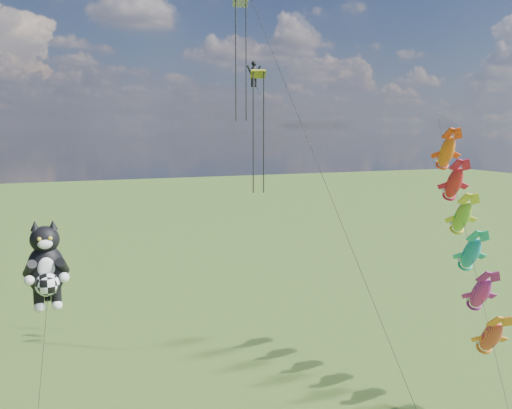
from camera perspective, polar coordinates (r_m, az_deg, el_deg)
name	(u,v)px	position (r m, az deg, el deg)	size (l,w,h in m)	color
cat_kite_rig	(46,266)	(34.17, -20.26, -5.81)	(2.53, 4.14, 11.17)	brown
fish_windsock_rig	(466,235)	(37.14, 20.30, -2.87)	(6.10, 14.84, 17.37)	brown
parafoil_rig	(256,79)	(38.89, 0.04, 12.48)	(5.07, 17.00, 26.82)	brown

